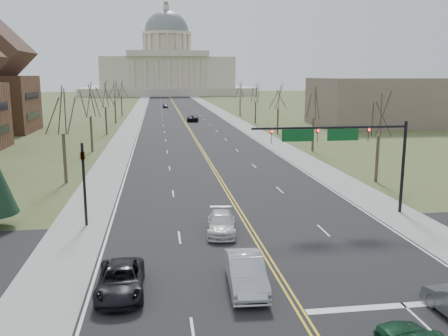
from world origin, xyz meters
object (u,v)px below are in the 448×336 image
object	(u,v)px
signal_mast	(342,141)
signal_left	(84,175)
car_sb_outer_lead	(120,280)
car_sb_inner_second	(221,223)
car_far_sb	(165,106)
car_far_nb	(193,118)
car_sb_inner_lead	(246,273)

from	to	relation	value
signal_mast	signal_left	world-z (taller)	signal_mast
car_sb_outer_lead	car_sb_inner_second	xyz separation A→B (m)	(6.16, 8.38, -0.01)
car_far_sb	car_far_nb	bearing A→B (deg)	-81.07
car_sb_inner_second	car_far_sb	xyz separation A→B (m)	(-1.50, 127.02, 0.05)
signal_mast	car_sb_inner_lead	size ratio (longest dim) A/B	2.38
signal_mast	car_far_sb	size ratio (longest dim) A/B	2.84
car_sb_outer_lead	signal_mast	bearing A→B (deg)	35.27
signal_left	car_sb_outer_lead	bearing A→B (deg)	-74.11
signal_mast	car_sb_inner_lead	xyz separation A→B (m)	(-9.47, -11.66, -4.91)
car_sb_inner_second	car_sb_inner_lead	bearing A→B (deg)	-82.45
car_sb_inner_second	car_far_nb	distance (m)	79.91
signal_mast	car_far_nb	xyz separation A→B (m)	(-5.50, 76.82, -4.99)
car_sb_inner_lead	car_sb_inner_second	distance (m)	8.68
car_sb_outer_lead	car_far_sb	bearing A→B (deg)	87.42
signal_left	car_sb_outer_lead	xyz separation A→B (m)	(3.24, -11.37, -3.01)
signal_mast	signal_left	size ratio (longest dim) A/B	2.02
car_sb_outer_lead	car_sb_inner_second	world-z (taller)	car_sb_outer_lead
signal_left	car_sb_inner_second	xyz separation A→B (m)	(9.39, -2.98, -3.03)
signal_left	car_far_nb	size ratio (longest dim) A/B	1.10
signal_mast	car_sb_outer_lead	distance (m)	20.04
car_sb_inner_lead	car_far_nb	bearing A→B (deg)	90.45
car_sb_outer_lead	car_far_sb	world-z (taller)	car_far_sb
signal_mast	car_sb_inner_lead	distance (m)	15.81
car_sb_inner_lead	car_far_nb	world-z (taller)	car_sb_inner_lead
car_sb_inner_lead	signal_mast	bearing A→B (deg)	53.94
signal_mast	car_far_sb	world-z (taller)	signal_mast
signal_left	car_sb_inner_second	distance (m)	10.31
car_far_nb	car_far_sb	distance (m)	47.54
car_sb_inner_second	signal_mast	bearing A→B (deg)	24.38
signal_mast	car_sb_inner_second	xyz separation A→B (m)	(-9.55, -2.98, -5.08)
signal_mast	car_far_nb	size ratio (longest dim) A/B	2.21
signal_mast	car_sb_inner_second	world-z (taller)	signal_mast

